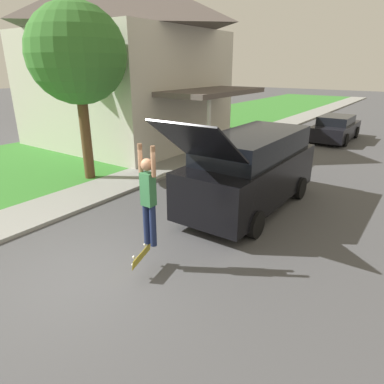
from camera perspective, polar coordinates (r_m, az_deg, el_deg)
name	(u,v)px	position (r m, az deg, el deg)	size (l,w,h in m)	color
ground_plane	(92,272)	(7.46, -16.33, -12.68)	(120.00, 120.00, 0.00)	#49494C
lawn	(82,155)	(16.78, -17.84, 5.88)	(10.00, 80.00, 0.08)	#387F2D
sidewalk	(154,171)	(13.61, -6.43, 3.54)	(1.80, 80.00, 0.10)	gray
house	(123,56)	(18.78, -11.44, 21.32)	(11.21, 8.33, 8.27)	beige
lawn_tree_near	(77,55)	(12.59, -18.60, 20.82)	(3.23, 3.23, 5.84)	brown
suv_parked	(251,169)	(9.93, 9.82, 3.76)	(2.13, 5.96, 2.93)	black
car_down_street	(335,128)	(20.92, 22.79, 9.75)	(1.92, 4.38, 1.36)	black
skateboarder	(148,195)	(6.61, -7.29, -0.51)	(0.41, 0.24, 2.04)	#192347
skateboard	(141,255)	(7.02, -8.43, -10.39)	(0.29, 0.74, 0.27)	#A89323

